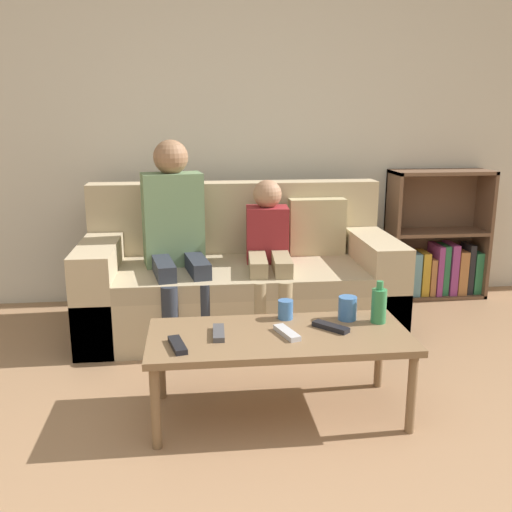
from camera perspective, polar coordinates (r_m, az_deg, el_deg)
wall_back at (r=4.01m, az=-4.65°, el=14.04°), size 12.00×0.06×2.60m
couch at (r=3.55m, az=-1.58°, el=-2.52°), size 1.87×0.86×0.87m
bookshelf at (r=4.33m, az=17.39°, el=0.54°), size 0.70×0.28×0.91m
coffee_table at (r=2.49m, az=2.35°, el=-8.56°), size 1.13×0.50×0.38m
person_adult at (r=3.37m, az=-8.11°, el=2.95°), size 0.41×0.65×1.15m
person_child at (r=3.38m, az=1.26°, el=0.78°), size 0.28×0.62×0.91m
cup_near at (r=2.63m, az=2.97°, el=-5.36°), size 0.07×0.07×0.09m
cup_far at (r=2.65m, az=9.13°, el=-5.17°), size 0.08×0.08×0.11m
tv_remote_0 at (r=2.45m, az=3.11°, el=-7.67°), size 0.10×0.18×0.02m
tv_remote_1 at (r=2.45m, az=-3.75°, el=-7.68°), size 0.05×0.17×0.02m
tv_remote_2 at (r=2.54m, az=7.48°, el=-7.05°), size 0.15×0.16×0.02m
tv_remote_3 at (r=2.35m, az=-7.85°, el=-8.81°), size 0.09×0.18×0.02m
bottle at (r=2.63m, az=12.19°, el=-4.81°), size 0.07×0.07×0.19m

